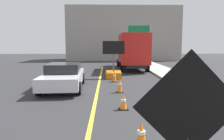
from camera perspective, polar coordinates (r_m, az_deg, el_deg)
The scene contains 11 objects.
lane_center_stripe at distance 6.50m, azimuth -5.90°, elevation -14.78°, with size 0.14×36.00×0.01m, color yellow.
roadwork_sign at distance 3.26m, azimuth 20.09°, elevation -9.97°, with size 1.63×0.08×2.33m.
arrow_board_trailer at distance 15.50m, azimuth 0.42°, elevation -0.34°, with size 1.60×1.82×2.70m.
box_truck at distance 21.06m, azimuth 5.40°, elevation 5.25°, with size 2.68×7.70×3.45m.
pickup_car at distance 11.90m, azimuth -13.03°, elevation -1.61°, with size 2.31×4.77×1.38m.
highway_guide_sign at distance 26.43m, azimuth 8.60°, elevation 8.89°, with size 2.78×0.32×5.00m.
far_building_block at distance 35.36m, azimuth 2.87°, elevation 9.64°, with size 17.68×6.48×8.39m, color gray.
traffic_cone_near_sign at distance 5.19m, azimuth 7.96°, elevation -16.93°, with size 0.36×0.36×0.63m.
traffic_cone_mid_lane at distance 7.93m, azimuth 3.13°, elevation -8.64°, with size 0.36×0.36×0.58m.
traffic_cone_far_lane at distance 10.66m, azimuth 2.10°, elevation -4.12°, with size 0.36×0.36×0.77m.
traffic_cone_curbside at distance 13.75m, azimuth 0.67°, elevation -1.74°, with size 0.36×0.36×0.74m.
Camera 1 is at (0.50, -0.03, 2.38)m, focal length 33.66 mm.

